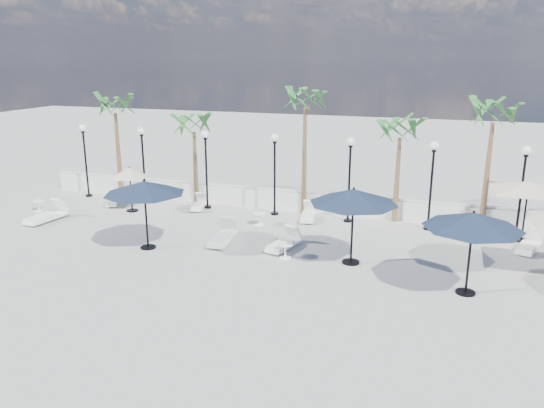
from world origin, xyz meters
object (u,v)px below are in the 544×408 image
(lounger_0, at_px, (114,200))
(parasol_cream_sq_a, at_px, (529,182))
(lounger_1, at_px, (199,205))
(parasol_navy_right, at_px, (473,221))
(parasol_navy_left, at_px, (144,188))
(parasol_cream_small, at_px, (130,173))
(lounger_3, at_px, (308,215))
(lounger_6, at_px, (528,245))
(lounger_5, at_px, (223,236))
(parasol_navy_mid, at_px, (353,197))
(lounger_2, at_px, (46,216))
(lounger_4, at_px, (284,243))

(lounger_0, distance_m, parasol_cream_sq_a, 19.09)
(lounger_1, height_order, parasol_navy_right, parasol_navy_right)
(parasol_navy_left, height_order, parasol_cream_small, parasol_navy_left)
(lounger_3, relative_size, lounger_6, 0.97)
(lounger_0, xyz_separation_m, lounger_6, (19.05, -0.58, 0.03))
(parasol_navy_left, bearing_deg, lounger_5, 31.32)
(lounger_6, height_order, parasol_navy_left, parasol_navy_left)
(lounger_1, bearing_deg, parasol_navy_mid, -44.35)
(lounger_1, bearing_deg, lounger_2, -159.41)
(parasol_navy_right, height_order, parasol_cream_sq_a, parasol_navy_right)
(lounger_1, xyz_separation_m, lounger_4, (5.65, -4.03, 0.03))
(lounger_0, xyz_separation_m, parasol_navy_left, (5.00, -5.00, 2.22))
(lounger_6, distance_m, parasol_navy_mid, 7.47)
(parasol_navy_mid, bearing_deg, lounger_0, 162.65)
(lounger_3, distance_m, lounger_4, 4.03)
(parasol_navy_right, bearing_deg, lounger_1, 154.00)
(parasol_navy_mid, distance_m, parasol_cream_small, 11.74)
(lounger_2, height_order, parasol_navy_mid, parasol_navy_mid)
(lounger_4, bearing_deg, parasol_navy_left, -148.90)
(lounger_4, distance_m, parasol_navy_right, 7.28)
(lounger_1, height_order, parasol_cream_small, parasol_cream_small)
(lounger_3, height_order, parasol_navy_left, parasol_navy_left)
(lounger_2, xyz_separation_m, lounger_4, (11.28, 0.06, -0.03))
(lounger_3, relative_size, parasol_cream_small, 0.86)
(lounger_6, distance_m, parasol_cream_sq_a, 2.52)
(lounger_3, bearing_deg, lounger_5, -130.33)
(lounger_4, distance_m, parasol_navy_mid, 3.60)
(parasol_navy_left, relative_size, parasol_cream_small, 1.41)
(lounger_5, height_order, lounger_6, lounger_5)
(parasol_navy_mid, bearing_deg, lounger_1, 151.07)
(parasol_navy_mid, bearing_deg, parasol_cream_small, 164.01)
(lounger_0, bearing_deg, lounger_2, -130.74)
(lounger_5, bearing_deg, lounger_6, 7.64)
(lounger_5, bearing_deg, parasol_navy_mid, -12.20)
(lounger_6, bearing_deg, lounger_1, -166.88)
(parasol_navy_right, bearing_deg, lounger_3, 138.37)
(lounger_2, relative_size, lounger_6, 1.12)
(lounger_3, height_order, parasol_navy_mid, parasol_navy_mid)
(lounger_2, relative_size, parasol_navy_mid, 0.70)
(lounger_5, distance_m, parasol_navy_right, 9.64)
(lounger_6, xyz_separation_m, parasol_navy_right, (-2.32, -4.79, 2.17))
(lounger_6, relative_size, parasol_cream_small, 0.89)
(lounger_5, height_order, parasol_navy_left, parasol_navy_left)
(lounger_1, distance_m, parasol_navy_mid, 9.86)
(lounger_5, xyz_separation_m, lounger_6, (11.53, 2.89, -0.03))
(lounger_2, relative_size, parasol_cream_small, 0.99)
(lounger_3, bearing_deg, parasol_navy_left, -140.89)
(lounger_3, height_order, parasol_cream_small, parasol_cream_small)
(lounger_4, relative_size, parasol_cream_sq_a, 0.36)
(parasol_cream_sq_a, bearing_deg, parasol_navy_left, -158.05)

